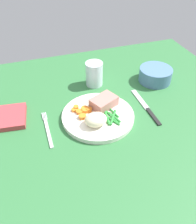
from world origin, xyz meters
TOP-DOWN VIEW (x-y plane):
  - dining_table at (0.00, 0.00)cm, footprint 120.00×90.00cm
  - dinner_plate at (1.38, -3.48)cm, footprint 24.11×24.11cm
  - meat_portion at (4.63, 0.32)cm, footprint 10.44×9.11cm
  - mashed_potatoes at (-0.79, -7.82)cm, footprint 7.07×5.82cm
  - carrot_slices at (-3.20, -0.79)cm, footprint 6.64×7.37cm
  - green_beans at (4.78, -6.38)cm, footprint 5.77×9.48cm
  - fork at (-15.69, -3.73)cm, footprint 1.44×16.60cm
  - knife at (19.27, -3.76)cm, footprint 1.70×20.50cm
  - water_glass at (6.39, 16.33)cm, footprint 6.70×6.70cm
  - salad_bowl at (30.54, 10.89)cm, footprint 13.01×13.01cm
  - napkin at (-28.13, 5.39)cm, footprint 14.55×13.36cm

SIDE VIEW (x-z plane):
  - dining_table at x=0.00cm, z-range 0.00..2.00cm
  - knife at x=19.27cm, z-range 1.88..2.52cm
  - fork at x=-15.69cm, z-range 2.00..2.40cm
  - dinner_plate at x=1.38cm, z-range 2.00..3.60cm
  - napkin at x=-28.13cm, z-range 2.00..3.81cm
  - green_beans at x=4.78cm, z-range 3.55..4.39cm
  - carrot_slices at x=-3.20cm, z-range 3.51..4.78cm
  - salad_bowl at x=30.54cm, z-range 2.36..7.92cm
  - meat_portion at x=4.63cm, z-range 3.60..7.05cm
  - mashed_potatoes at x=-0.79cm, z-range 3.60..7.58cm
  - water_glass at x=6.39cm, z-range 1.41..10.89cm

